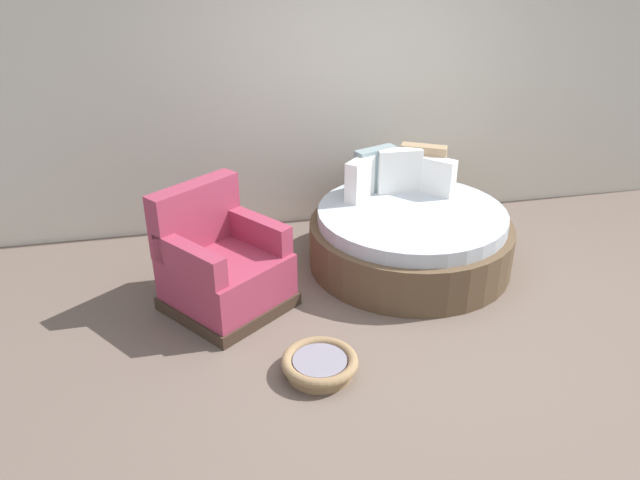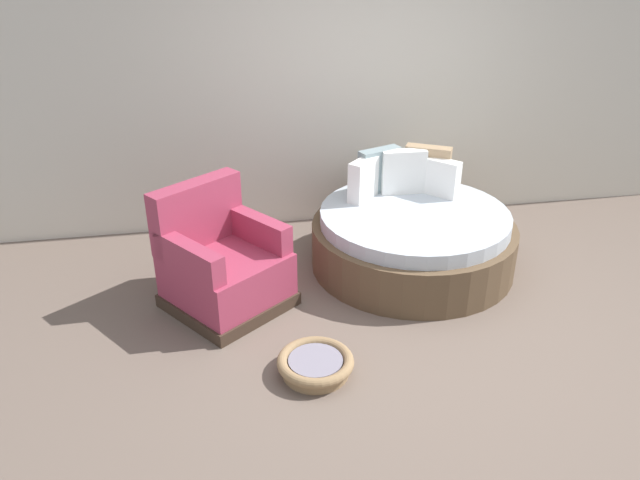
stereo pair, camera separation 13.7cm
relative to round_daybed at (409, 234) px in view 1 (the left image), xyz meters
name	(u,v)px [view 1 (the left image)]	position (x,y,z in m)	size (l,w,h in m)	color
ground_plane	(410,331)	(-0.31, -0.97, -0.28)	(8.00, 8.00, 0.02)	#66564C
back_wall	(345,64)	(-0.31, 1.10, 1.23)	(8.00, 0.12, 3.01)	beige
round_daybed	(409,234)	(0.00, 0.00, 0.00)	(1.72, 1.72, 0.91)	brown
red_armchair	(221,267)	(-1.62, -0.34, 0.06)	(1.12, 1.12, 0.94)	#38281E
pet_basket	(320,364)	(-1.06, -1.31, -0.20)	(0.51, 0.51, 0.13)	#8E704C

